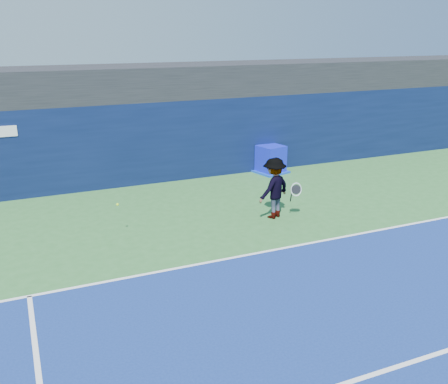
# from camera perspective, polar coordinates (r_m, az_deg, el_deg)

# --- Properties ---
(ground) EXTENTS (80.00, 80.00, 0.00)m
(ground) POSITION_cam_1_polar(r_m,az_deg,el_deg) (10.42, 9.02, -13.84)
(ground) COLOR #316D31
(ground) RESTS_ON ground
(baseline) EXTENTS (24.00, 0.10, 0.01)m
(baseline) POSITION_cam_1_polar(r_m,az_deg,el_deg) (12.72, 1.81, -7.37)
(baseline) COLOR white
(baseline) RESTS_ON ground
(service_line) EXTENTS (24.00, 0.10, 0.01)m
(service_line) POSITION_cam_1_polar(r_m,az_deg,el_deg) (9.10, 16.09, -19.59)
(service_line) COLOR white
(service_line) RESTS_ON ground
(stadium_band) EXTENTS (36.00, 3.00, 1.20)m
(stadium_band) POSITION_cam_1_polar(r_m,az_deg,el_deg) (19.60, -8.92, 12.37)
(stadium_band) COLOR black
(stadium_band) RESTS_ON back_wall_assembly
(back_wall_assembly) EXTENTS (36.00, 1.03, 3.00)m
(back_wall_assembly) POSITION_cam_1_polar(r_m,az_deg,el_deg) (18.97, -7.84, 5.80)
(back_wall_assembly) COLOR #0A1437
(back_wall_assembly) RESTS_ON ground
(equipment_cart) EXTENTS (1.39, 1.39, 1.10)m
(equipment_cart) POSITION_cam_1_polar(r_m,az_deg,el_deg) (20.05, 5.36, 3.63)
(equipment_cart) COLOR #0E16C4
(equipment_cart) RESTS_ON ground
(tennis_player) EXTENTS (1.45, 1.11, 1.86)m
(tennis_player) POSITION_cam_1_polar(r_m,az_deg,el_deg) (15.08, 5.76, 0.45)
(tennis_player) COLOR white
(tennis_player) RESTS_ON ground
(tennis_ball) EXTENTS (0.07, 0.07, 0.07)m
(tennis_ball) POSITION_cam_1_polar(r_m,az_deg,el_deg) (14.01, -12.07, -1.40)
(tennis_ball) COLOR #CAF21A
(tennis_ball) RESTS_ON ground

